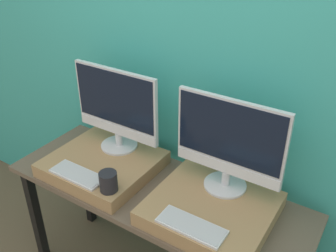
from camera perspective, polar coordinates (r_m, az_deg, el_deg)
The scene contains 9 objects.
wall_back at distance 1.94m, azimuth 3.61°, elevation 8.42°, with size 8.00×0.04×2.60m.
workbench at distance 2.01m, azimuth -2.03°, elevation -11.67°, with size 1.60×0.57×0.77m.
wooden_riser_left at distance 2.09m, azimuth -9.83°, elevation -5.67°, with size 0.55×0.51×0.08m.
monitor_left at distance 2.03m, azimuth -7.89°, elevation 2.86°, with size 0.53×0.21×0.47m.
keyboard_left at distance 1.96m, azimuth -13.60°, elevation -7.19°, with size 0.30×0.12×0.01m.
mug at distance 1.81m, azimuth -9.07°, elevation -8.37°, with size 0.09×0.09×0.10m.
wooden_riser_right at distance 1.79m, azimuth 6.59°, elevation -12.38°, with size 0.55×0.51×0.08m.
monitor_right at distance 1.72m, azimuth 9.26°, elevation -2.52°, with size 0.53×0.21×0.47m.
keyboard_right at distance 1.64m, azimuth 3.58°, elevation -14.96°, with size 0.30×0.12×0.01m.
Camera 1 is at (0.88, -0.95, 2.00)m, focal length 40.00 mm.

